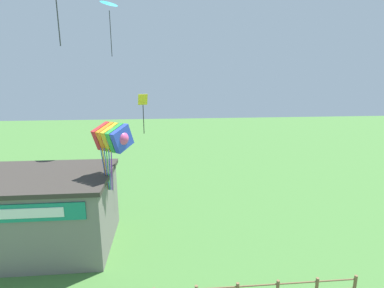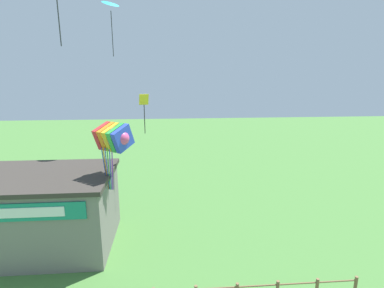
% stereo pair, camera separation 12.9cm
% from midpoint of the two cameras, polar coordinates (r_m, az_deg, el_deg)
% --- Properties ---
extents(seaside_building, '(8.29, 5.77, 4.38)m').
position_cam_midpoint_polar(seaside_building, '(19.54, -27.35, -11.31)').
color(seaside_building, slate).
rests_on(seaside_building, ground_plane).
extents(kite_rainbow_parafoil, '(2.54, 2.42, 3.77)m').
position_cam_midpoint_polar(kite_rainbow_parafoil, '(16.67, -15.09, 1.22)').
color(kite_rainbow_parafoil, '#E54C8C').
extents(kite_yellow_diamond, '(0.65, 0.53, 2.52)m').
position_cam_midpoint_polar(kite_yellow_diamond, '(19.19, -9.50, 7.14)').
color(kite_yellow_diamond, yellow).
extents(kite_cyan_delta, '(1.64, 1.62, 3.75)m').
position_cam_midpoint_polar(kite_cyan_delta, '(22.88, -15.71, 24.19)').
color(kite_cyan_delta, '#2DB2C6').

